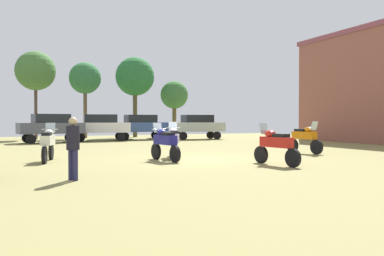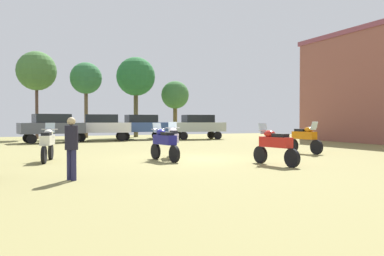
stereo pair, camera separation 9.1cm
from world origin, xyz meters
TOP-DOWN VIEW (x-y plane):
  - ground_plane at (0.00, 0.00)m, footprint 44.00×52.00m
  - motorcycle_1 at (-1.07, -0.37)m, footprint 0.68×2.11m
  - motorcycle_2 at (-5.23, 1.13)m, footprint 0.74×2.11m
  - motorcycle_5 at (6.17, 0.21)m, footprint 0.64×2.17m
  - motorcycle_6 at (-0.29, 0.68)m, footprint 0.85×2.15m
  - motorcycle_7 at (1.96, -3.36)m, footprint 0.67×2.18m
  - car_1 at (-4.11, 14.47)m, footprint 4.53×2.45m
  - car_2 at (7.30, 14.91)m, footprint 4.42×2.10m
  - car_4 at (2.86, 16.21)m, footprint 4.31×1.82m
  - car_5 at (-0.48, 15.46)m, footprint 4.51×2.37m
  - person_1 at (-4.97, -4.13)m, footprint 0.47×0.47m
  - tree_3 at (-4.82, 20.77)m, footprint 3.25×3.25m
  - tree_5 at (3.79, 21.15)m, footprint 3.58×3.58m
  - tree_6 at (-0.73, 21.20)m, footprint 2.78×2.78m
  - tree_7 at (7.54, 20.72)m, footprint 2.65×2.65m

SIDE VIEW (x-z plane):
  - ground_plane at x=0.00m, z-range 0.00..0.02m
  - motorcycle_1 at x=-1.07m, z-range 0.00..1.47m
  - motorcycle_7 at x=1.96m, z-range 0.01..1.47m
  - motorcycle_2 at x=-5.23m, z-range 0.01..1.48m
  - motorcycle_6 at x=-0.29m, z-range 0.01..1.50m
  - motorcycle_5 at x=6.17m, z-range 0.00..1.51m
  - person_1 at x=-4.97m, z-range 0.15..1.81m
  - car_1 at x=-4.11m, z-range 0.19..2.19m
  - car_2 at x=7.30m, z-range 0.19..2.19m
  - car_4 at x=2.86m, z-range 0.19..2.19m
  - car_5 at x=-0.48m, z-range 0.19..2.19m
  - tree_7 at x=7.54m, z-range 1.29..6.60m
  - tree_6 at x=-0.73m, z-range 1.91..8.59m
  - tree_5 at x=3.79m, z-range 1.88..9.30m
  - tree_3 at x=-4.82m, z-range 2.01..9.32m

